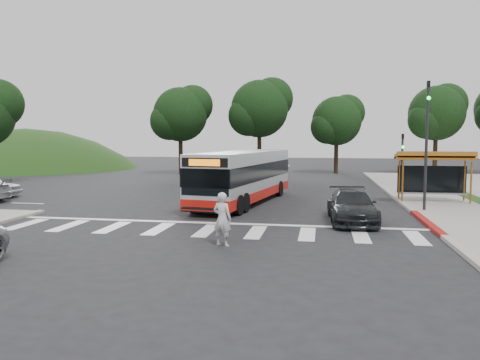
# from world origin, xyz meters

# --- Properties ---
(ground) EXTENTS (140.00, 140.00, 0.00)m
(ground) POSITION_xyz_m (0.00, 0.00, 0.00)
(ground) COLOR black
(ground) RESTS_ON ground
(sidewalk_east) EXTENTS (4.00, 40.00, 0.12)m
(sidewalk_east) POSITION_xyz_m (11.00, 8.00, 0.06)
(sidewalk_east) COLOR gray
(sidewalk_east) RESTS_ON ground
(curb_east) EXTENTS (0.30, 40.00, 0.15)m
(curb_east) POSITION_xyz_m (9.00, 8.00, 0.07)
(curb_east) COLOR #9E9991
(curb_east) RESTS_ON ground
(curb_east_red) EXTENTS (0.32, 6.00, 0.15)m
(curb_east_red) POSITION_xyz_m (9.00, -2.00, 0.08)
(curb_east_red) COLOR maroon
(curb_east_red) RESTS_ON ground
(hillside_nw) EXTENTS (44.00, 44.00, 10.00)m
(hillside_nw) POSITION_xyz_m (-32.00, 30.00, 0.00)
(hillside_nw) COLOR #1D3D13
(hillside_nw) RESTS_ON ground
(crosswalk_ladder) EXTENTS (18.00, 2.60, 0.01)m
(crosswalk_ladder) POSITION_xyz_m (0.00, -5.00, 0.01)
(crosswalk_ladder) COLOR silver
(crosswalk_ladder) RESTS_ON ground
(bus_shelter) EXTENTS (4.20, 1.60, 2.86)m
(bus_shelter) POSITION_xyz_m (10.80, 5.10, 2.35)
(bus_shelter) COLOR brown
(bus_shelter) RESTS_ON sidewalk_east
(traffic_signal_ne_tall) EXTENTS (0.18, 0.37, 6.50)m
(traffic_signal_ne_tall) POSITION_xyz_m (9.60, 1.49, 3.88)
(traffic_signal_ne_tall) COLOR black
(traffic_signal_ne_tall) RESTS_ON ground
(traffic_signal_ne_short) EXTENTS (0.18, 0.37, 4.00)m
(traffic_signal_ne_short) POSITION_xyz_m (9.60, 8.49, 2.48)
(traffic_signal_ne_short) COLOR black
(traffic_signal_ne_short) RESTS_ON ground
(tree_ne_a) EXTENTS (6.16, 5.74, 9.30)m
(tree_ne_a) POSITION_xyz_m (16.08, 28.06, 6.39)
(tree_ne_a) COLOR black
(tree_ne_a) RESTS_ON parking_lot
(tree_north_a) EXTENTS (6.60, 6.15, 10.17)m
(tree_north_a) POSITION_xyz_m (-1.92, 26.07, 6.92)
(tree_north_a) COLOR black
(tree_north_a) RESTS_ON ground
(tree_north_b) EXTENTS (5.72, 5.33, 8.43)m
(tree_north_b) POSITION_xyz_m (6.07, 28.06, 5.66)
(tree_north_b) COLOR black
(tree_north_b) RESTS_ON ground
(tree_north_c) EXTENTS (6.16, 5.74, 9.30)m
(tree_north_c) POSITION_xyz_m (-9.92, 24.06, 6.29)
(tree_north_c) COLOR black
(tree_north_c) RESTS_ON ground
(transit_bus) EXTENTS (4.23, 11.66, 2.95)m
(transit_bus) POSITION_xyz_m (0.13, 3.41, 1.47)
(transit_bus) COLOR #AFB1B4
(transit_bus) RESTS_ON ground
(pedestrian) EXTENTS (0.78, 0.62, 1.86)m
(pedestrian) POSITION_xyz_m (1.19, -7.50, 0.93)
(pedestrian) COLOR silver
(pedestrian) RESTS_ON ground
(dark_sedan) EXTENTS (2.19, 4.95, 1.41)m
(dark_sedan) POSITION_xyz_m (5.84, -1.95, 0.71)
(dark_sedan) COLOR black
(dark_sedan) RESTS_ON ground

